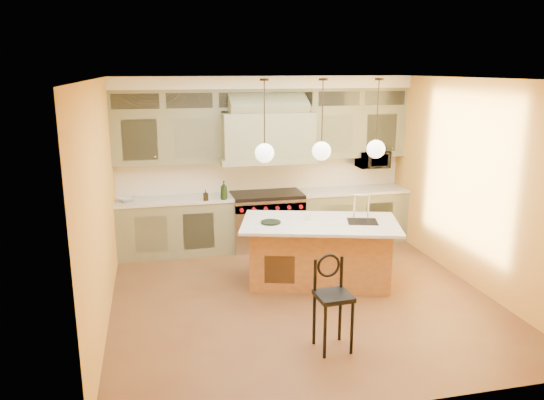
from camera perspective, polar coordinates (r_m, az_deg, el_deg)
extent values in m
plane|color=brown|center=(7.35, 3.09, -10.34)|extent=(5.00, 5.00, 0.00)
plane|color=white|center=(6.69, 3.43, 12.91)|extent=(5.00, 5.00, 0.00)
plane|color=gold|center=(9.26, -1.03, 4.21)|extent=(5.00, 0.00, 5.00)
plane|color=gold|center=(4.63, 11.87, -6.24)|extent=(5.00, 0.00, 5.00)
plane|color=gold|center=(6.65, -17.94, -0.40)|extent=(0.00, 5.00, 5.00)
plane|color=gold|center=(7.93, 20.90, 1.61)|extent=(0.00, 5.00, 5.00)
cube|color=gray|center=(8.99, -10.30, -2.87)|extent=(1.90, 0.65, 0.90)
cube|color=gray|center=(9.61, 8.49, -1.69)|extent=(1.90, 0.65, 0.90)
cube|color=white|center=(8.86, -10.43, 0.03)|extent=(1.90, 0.68, 0.04)
cube|color=white|center=(9.49, 8.59, 1.04)|extent=(1.90, 0.68, 0.04)
cube|color=silver|center=(9.28, -1.00, 2.79)|extent=(5.00, 0.04, 0.56)
cube|color=gray|center=(8.83, -11.25, 6.58)|extent=(1.75, 0.35, 0.85)
cube|color=gray|center=(9.49, 8.91, 7.19)|extent=(1.75, 0.35, 0.85)
cube|color=gray|center=(8.84, -0.57, 7.03)|extent=(1.50, 0.70, 0.75)
cube|color=gray|center=(8.90, -0.57, 4.47)|extent=(1.60, 0.76, 0.10)
cube|color=#333833|center=(8.96, -0.82, 10.81)|extent=(5.00, 0.35, 0.35)
cube|color=white|center=(8.93, -0.80, 12.57)|extent=(5.00, 0.47, 0.20)
cube|color=silver|center=(9.15, -0.55, -2.34)|extent=(1.20, 0.70, 0.90)
cube|color=black|center=(9.03, -0.56, 0.59)|extent=(1.20, 0.70, 0.06)
cube|color=silver|center=(8.76, -0.11, -0.84)|extent=(1.20, 0.06, 0.14)
cube|color=brown|center=(7.69, 5.10, -5.70)|extent=(2.11, 1.42, 0.88)
cube|color=white|center=(7.50, 5.19, -2.51)|extent=(2.42, 1.73, 0.04)
cube|color=black|center=(7.59, 9.69, -2.45)|extent=(0.50, 0.47, 0.05)
cylinder|color=black|center=(5.82, 5.72, -13.95)|extent=(0.04, 0.04, 0.61)
cylinder|color=black|center=(5.94, 8.59, -13.45)|extent=(0.04, 0.04, 0.61)
cylinder|color=black|center=(6.08, 4.56, -12.64)|extent=(0.04, 0.04, 0.61)
cylinder|color=black|center=(6.19, 7.33, -12.20)|extent=(0.04, 0.04, 0.61)
cube|color=black|center=(5.86, 6.64, -10.23)|extent=(0.39, 0.39, 0.05)
torus|color=black|center=(5.88, 6.11, -7.03)|extent=(0.27, 0.05, 0.27)
imported|color=black|center=(9.61, 10.77, 4.33)|extent=(0.54, 0.37, 0.30)
imported|color=black|center=(8.64, -5.20, 1.05)|extent=(0.13, 0.13, 0.31)
imported|color=black|center=(8.63, -7.15, 0.51)|extent=(0.08, 0.08, 0.18)
imported|color=silver|center=(8.84, -15.30, 0.08)|extent=(0.31, 0.31, 0.07)
imported|color=white|center=(7.58, 3.93, -1.79)|extent=(0.11, 0.11, 0.09)
cylinder|color=#2D2319|center=(7.03, -0.84, 12.82)|extent=(0.12, 0.12, 0.03)
cylinder|color=#2D2319|center=(7.06, -0.82, 9.21)|extent=(0.02, 0.02, 0.93)
sphere|color=white|center=(7.12, -0.81, 5.07)|extent=(0.26, 0.26, 0.26)
cylinder|color=#2D2319|center=(7.24, 5.52, 12.80)|extent=(0.12, 0.12, 0.03)
cylinder|color=#2D2319|center=(7.27, 5.44, 9.29)|extent=(0.02, 0.02, 0.93)
sphere|color=white|center=(7.33, 5.35, 5.27)|extent=(0.26, 0.26, 0.26)
cylinder|color=#2D2319|center=(7.53, 11.46, 12.63)|extent=(0.12, 0.12, 0.03)
cylinder|color=#2D2319|center=(7.55, 11.29, 9.26)|extent=(0.02, 0.02, 0.93)
sphere|color=white|center=(7.61, 11.11, 5.40)|extent=(0.26, 0.26, 0.26)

